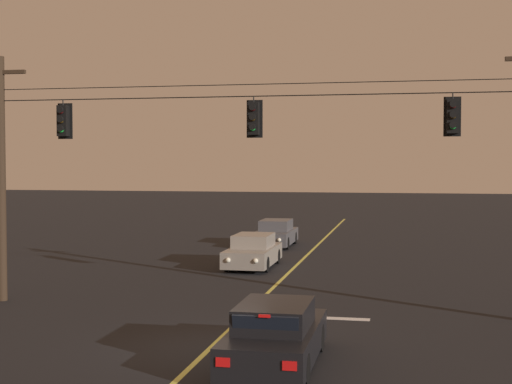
% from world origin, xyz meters
% --- Properties ---
extents(ground_plane, '(180.00, 180.00, 0.00)m').
position_xyz_m(ground_plane, '(0.00, 0.00, 0.00)').
color(ground_plane, black).
extents(lane_centre_stripe, '(0.14, 60.00, 0.01)m').
position_xyz_m(lane_centre_stripe, '(0.00, 10.53, 0.00)').
color(lane_centre_stripe, '#D1C64C').
rests_on(lane_centre_stripe, ground).
extents(stop_bar_paint, '(3.40, 0.36, 0.01)m').
position_xyz_m(stop_bar_paint, '(1.90, 3.93, 0.00)').
color(stop_bar_paint, silver).
rests_on(stop_bar_paint, ground).
extents(signal_span_assembly, '(18.03, 0.32, 7.79)m').
position_xyz_m(signal_span_assembly, '(0.00, 4.53, 4.05)').
color(signal_span_assembly, '#38281C').
rests_on(signal_span_assembly, ground).
extents(traffic_light_leftmost, '(0.48, 0.41, 1.22)m').
position_xyz_m(traffic_light_leftmost, '(-5.94, 4.51, 5.73)').
color(traffic_light_leftmost, black).
extents(traffic_light_left_inner, '(0.48, 0.41, 1.22)m').
position_xyz_m(traffic_light_left_inner, '(0.13, 4.51, 5.73)').
color(traffic_light_left_inner, black).
extents(traffic_light_centre, '(0.48, 0.41, 1.22)m').
position_xyz_m(traffic_light_centre, '(5.83, 4.51, 5.73)').
color(traffic_light_centre, black).
extents(car_waiting_near_lane, '(1.80, 4.33, 1.39)m').
position_xyz_m(car_waiting_near_lane, '(1.78, -1.14, 0.65)').
color(car_waiting_near_lane, black).
rests_on(car_waiting_near_lane, ground).
extents(car_oncoming_lead, '(1.80, 4.42, 1.39)m').
position_xyz_m(car_oncoming_lead, '(-1.73, 13.47, 0.65)').
color(car_oncoming_lead, gray).
rests_on(car_oncoming_lead, ground).
extents(car_oncoming_trailing, '(1.80, 4.42, 1.39)m').
position_xyz_m(car_oncoming_trailing, '(-2.12, 21.27, 0.65)').
color(car_oncoming_trailing, '#4C4C51').
rests_on(car_oncoming_trailing, ground).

